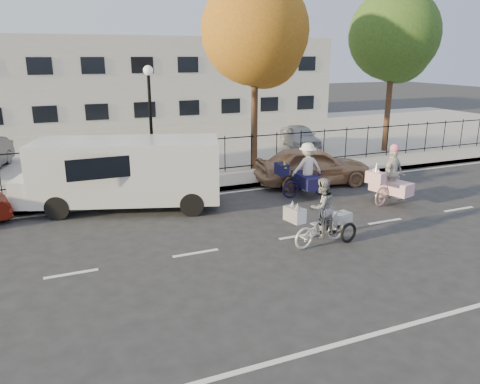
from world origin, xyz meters
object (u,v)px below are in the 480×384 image
lamppost (150,104)px  bull_bike (306,175)px  lot_car_d (300,136)px  zebra_trike (321,219)px  gold_sedan (313,166)px  unicorn_bike (391,182)px  white_van (124,171)px  pedestrian (65,169)px

lamppost → bull_bike: (4.61, -3.60, -2.34)m
lamppost → lot_car_d: 9.73m
zebra_trike → gold_sedan: 5.98m
unicorn_bike → white_van: size_ratio=0.30×
pedestrian → lot_car_d: size_ratio=0.55×
unicorn_bike → white_van: (-8.27, 2.97, 0.49)m
unicorn_bike → bull_bike: unicorn_bike is taller
zebra_trike → bull_bike: bearing=-36.3°
pedestrian → lot_car_d: 12.68m
unicorn_bike → gold_sedan: (-1.13, 3.11, -0.00)m
unicorn_bike → bull_bike: (-2.20, 1.82, 0.02)m
white_van → unicorn_bike: bearing=-1.5°
zebra_trike → lot_car_d: size_ratio=0.62×
bull_bike → white_van: size_ratio=0.31×
white_van → lot_car_d: bearing=49.9°
gold_sedan → lot_car_d: 6.78m
bull_bike → unicorn_bike: bearing=-124.8°
zebra_trike → gold_sedan: bearing=-40.2°
bull_bike → gold_sedan: bearing=-34.7°
lamppost → gold_sedan: 6.56m
zebra_trike → gold_sedan: zebra_trike is taller
gold_sedan → lot_car_d: gold_sedan is taller
white_van → pedestrian: (-1.73, 1.67, -0.14)m
lot_car_d → zebra_trike: bearing=-107.6°
zebra_trike → white_van: white_van is taller
bull_bike → white_van: bearing=84.0°
unicorn_bike → pedestrian: (-10.00, 4.64, 0.35)m
gold_sedan → pedestrian: size_ratio=2.32×
lamppost → bull_bike: lamppost is taller
lamppost → pedestrian: size_ratio=2.28×
lamppost → pedestrian: lamppost is taller
lot_car_d → lamppost: bearing=-146.3°
zebra_trike → gold_sedan: (2.94, 5.21, 0.05)m
lamppost → gold_sedan: (5.68, -2.30, -2.36)m
zebra_trike → white_van: 6.61m
gold_sedan → lot_car_d: size_ratio=1.28×
bull_bike → lot_car_d: size_ratio=0.61×
zebra_trike → gold_sedan: size_ratio=0.48×
zebra_trike → bull_bike: size_ratio=1.01×
pedestrian → zebra_trike: bearing=119.0°
bull_bike → gold_sedan: size_ratio=0.48×
unicorn_bike → lot_car_d: (1.83, 9.21, -0.02)m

